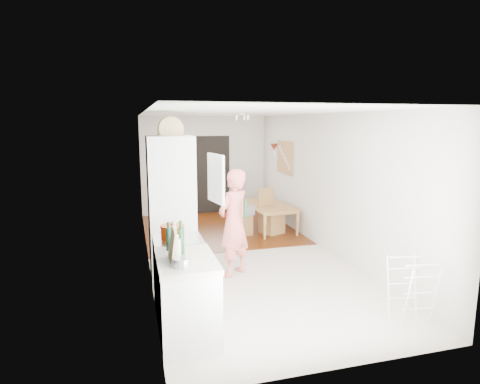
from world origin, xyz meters
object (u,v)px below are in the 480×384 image
person (234,213)px  dining_table (268,219)px  dining_chair (272,211)px  drying_rack (411,291)px  stool (242,225)px

person → dining_table: (1.40, 2.39, -0.73)m
dining_chair → drying_rack: (0.27, -4.07, -0.09)m
drying_rack → person: bearing=138.8°
dining_chair → stool: (-0.65, 0.03, -0.26)m
stool → dining_chair: bearing=-3.0°
person → drying_rack: person is taller
stool → dining_table: bearing=23.8°
dining_table → dining_chair: bearing=168.5°
person → stool: (0.71, 2.09, -0.75)m
person → dining_chair: bearing=-160.1°
person → stool: bearing=-145.3°
dining_chair → drying_rack: 4.08m
drying_rack → stool: bearing=112.5°
person → dining_chair: size_ratio=2.02×
dining_chair → dining_table: bearing=60.0°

